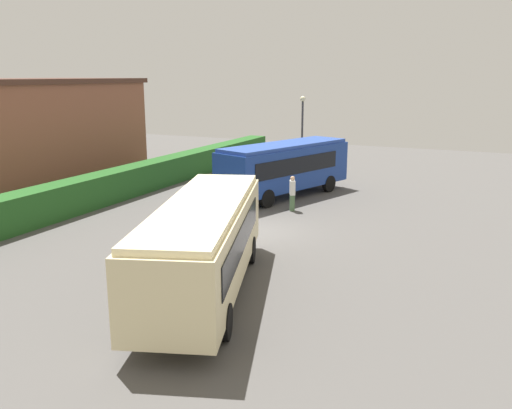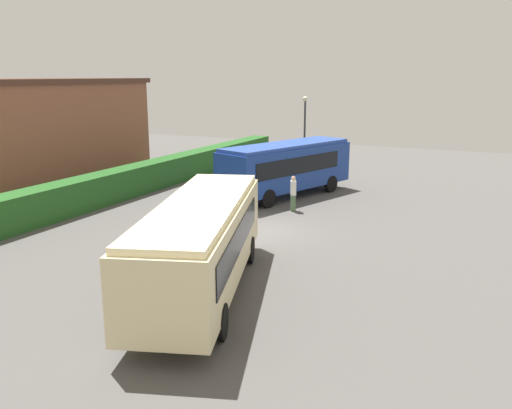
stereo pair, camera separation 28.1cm
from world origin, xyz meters
TOP-DOWN VIEW (x-y plane):
  - ground_plane at (0.00, 0.00)m, footprint 64.00×64.00m
  - bus_cream at (-7.27, -1.40)m, footprint 10.16×5.56m
  - bus_blue at (7.18, 1.56)m, footprint 9.31×5.28m
  - person_left at (4.10, -0.09)m, footprint 0.51×0.44m
  - person_center at (10.07, 2.81)m, footprint 0.47×0.50m
  - hedge_row at (0.00, 10.01)m, footprint 44.00×1.46m
  - depot_building at (3.10, 16.80)m, footprint 14.15×7.51m
  - lamppost at (13.92, 2.96)m, footprint 0.36×0.36m

SIDE VIEW (x-z plane):
  - ground_plane at x=0.00m, z-range 0.00..0.00m
  - hedge_row at x=0.00m, z-range 0.00..1.67m
  - person_center at x=10.07m, z-range 0.05..1.78m
  - person_left at x=4.10m, z-range 0.06..1.90m
  - bus_cream at x=-7.27m, z-range 0.24..3.28m
  - bus_blue at x=7.18m, z-range 0.24..3.33m
  - depot_building at x=3.10m, z-range 0.01..6.70m
  - lamppost at x=13.92m, z-range 0.69..6.18m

